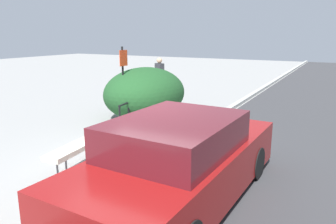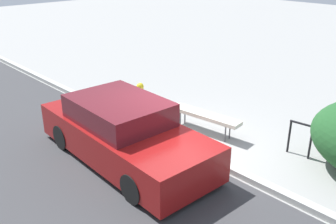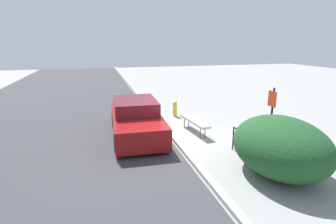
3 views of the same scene
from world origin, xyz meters
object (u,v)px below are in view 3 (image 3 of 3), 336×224
(bike_rack, at_px, (238,138))
(fire_hydrant, at_px, (175,108))
(sign_post, at_px, (271,118))
(bench, at_px, (194,121))
(parked_car_near, at_px, (136,119))

(bike_rack, xyz_separation_m, fire_hydrant, (-4.83, -0.74, -0.09))
(bike_rack, bearing_deg, sign_post, 36.00)
(fire_hydrant, bearing_deg, bike_rack, 8.67)
(bench, height_order, bike_rack, bike_rack)
(bike_rack, bearing_deg, parked_car_near, -131.40)
(parked_car_near, bearing_deg, bench, 83.84)
(sign_post, bearing_deg, bench, -158.16)
(bench, height_order, parked_car_near, parked_car_near)
(sign_post, bearing_deg, bike_rack, -144.00)
(sign_post, distance_m, fire_hydrant, 5.87)
(bench, distance_m, fire_hydrant, 2.52)
(bench, xyz_separation_m, parked_car_near, (-0.34, -2.34, 0.17))
(bench, height_order, sign_post, sign_post)
(bench, relative_size, parked_car_near, 0.44)
(fire_hydrant, bearing_deg, sign_post, 13.19)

